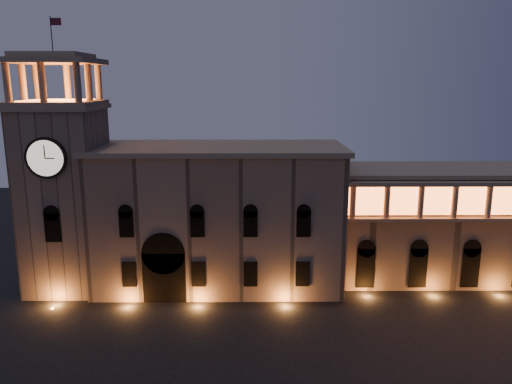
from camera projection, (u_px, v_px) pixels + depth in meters
ground at (227, 383)px, 42.71m from camera, size 160.00×160.00×0.00m
government_building at (218, 216)px, 62.17m from camera, size 30.80×12.80×17.60m
clock_tower at (65, 189)px, 60.28m from camera, size 9.80×9.80×32.40m
colonnade_wing at (482, 222)px, 64.68m from camera, size 40.60×11.50×14.50m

